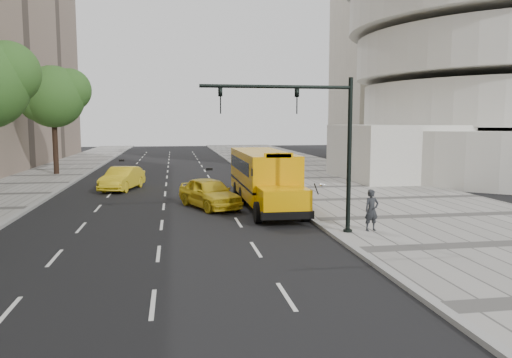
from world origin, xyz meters
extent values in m
plane|color=black|center=(0.00, 0.00, 0.00)|extent=(140.00, 140.00, 0.00)
cube|color=gray|center=(12.00, 0.00, 0.07)|extent=(12.00, 140.00, 0.15)
cube|color=gray|center=(6.00, 0.00, 0.07)|extent=(0.30, 140.00, 0.15)
cube|color=gray|center=(-8.00, 0.00, 0.07)|extent=(0.30, 140.00, 0.15)
cylinder|color=silver|center=(30.00, 14.00, 2.00)|extent=(32.00, 32.00, 4.00)
cylinder|color=silver|center=(30.00, 14.00, 6.10)|extent=(26.00, 26.00, 3.60)
cylinder|color=silver|center=(30.00, 14.00, 10.30)|extent=(27.60, 27.60, 3.60)
cube|color=beige|center=(28.00, 34.00, 17.50)|extent=(14.00, 12.00, 35.00)
cube|color=silver|center=(17.00, 10.00, 2.20)|extent=(8.00, 10.00, 4.40)
sphere|color=#27511B|center=(-9.26, 1.95, 7.30)|extent=(3.47, 3.47, 3.47)
cylinder|color=black|center=(-10.50, 17.85, 3.02)|extent=(0.44, 0.44, 6.03)
sphere|color=#27511B|center=(-10.50, 17.85, 6.79)|extent=(5.27, 5.27, 5.27)
sphere|color=#27511B|center=(-9.18, 18.15, 7.39)|extent=(3.69, 3.69, 3.69)
sphere|color=#27511B|center=(-11.55, 17.45, 6.39)|extent=(3.43, 3.43, 3.43)
cube|color=#DE9701|center=(4.50, -0.09, 1.77)|extent=(2.50, 9.00, 2.45)
cube|color=#DE9701|center=(4.50, -5.59, 1.10)|extent=(2.20, 2.00, 1.10)
cube|color=black|center=(4.50, -6.47, 0.55)|extent=(2.38, 0.25, 0.35)
cube|color=black|center=(4.50, -0.09, 1.25)|extent=(2.52, 9.00, 0.12)
cube|color=black|center=(4.50, -4.53, 2.25)|extent=(2.05, 0.10, 0.90)
cube|color=black|center=(4.50, 0.41, 2.25)|extent=(2.52, 7.50, 0.70)
cube|color=#DE9701|center=(4.50, -4.54, 3.05)|extent=(1.40, 0.12, 0.28)
ellipsoid|color=silver|center=(6.02, -6.99, 1.90)|extent=(0.32, 0.32, 0.14)
cylinder|color=black|center=(5.78, -6.77, 1.70)|extent=(0.36, 0.47, 0.58)
cylinder|color=black|center=(3.37, -5.29, 0.50)|extent=(0.30, 1.00, 1.00)
cylinder|color=black|center=(5.63, -5.29, 0.50)|extent=(0.30, 1.00, 1.00)
cylinder|color=black|center=(3.37, -0.09, 0.50)|extent=(0.30, 1.00, 1.00)
cylinder|color=black|center=(5.63, -0.09, 0.50)|extent=(0.30, 1.00, 1.00)
cylinder|color=black|center=(3.37, 2.41, 0.50)|extent=(0.30, 1.00, 1.00)
cylinder|color=black|center=(5.63, 2.41, 0.50)|extent=(0.30, 1.00, 1.00)
imported|color=gold|center=(1.47, -0.78, 0.82)|extent=(3.59, 5.18, 1.64)
imported|color=gold|center=(-3.91, 7.34, 0.79)|extent=(2.88, 5.05, 1.58)
imported|color=#212427|center=(7.63, -8.32, 1.01)|extent=(0.69, 0.51, 1.73)
cylinder|color=black|center=(6.60, -8.36, 3.20)|extent=(0.18, 0.18, 6.40)
cylinder|color=black|center=(6.60, -8.36, 0.12)|extent=(0.36, 0.36, 0.25)
cylinder|color=black|center=(3.60, -8.36, 6.00)|extent=(6.00, 0.14, 0.14)
imported|color=black|center=(4.40, -8.36, 5.45)|extent=(0.16, 0.20, 1.00)
imported|color=black|center=(1.40, -8.36, 5.45)|extent=(0.16, 0.20, 1.00)
camera|label=1|loc=(-0.40, -27.58, 4.64)|focal=35.00mm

